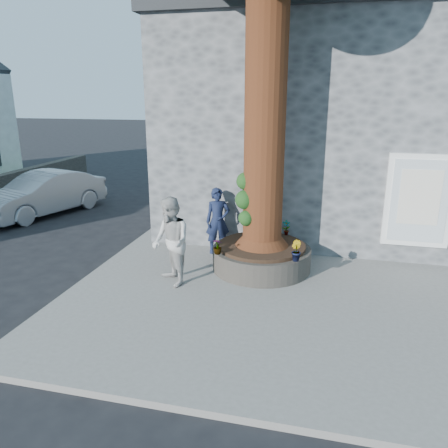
% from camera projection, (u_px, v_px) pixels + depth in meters
% --- Properties ---
extents(ground, '(120.00, 120.00, 0.00)m').
position_uv_depth(ground, '(206.00, 307.00, 8.74)').
color(ground, black).
rests_on(ground, ground).
extents(pavement, '(9.00, 8.00, 0.12)m').
position_uv_depth(pavement, '(286.00, 291.00, 9.31)').
color(pavement, slate).
rests_on(pavement, ground).
extents(yellow_line, '(0.10, 30.00, 0.01)m').
position_uv_depth(yellow_line, '(94.00, 274.00, 10.36)').
color(yellow_line, yellow).
rests_on(yellow_line, ground).
extents(stone_shop, '(10.30, 8.30, 6.30)m').
position_uv_depth(stone_shop, '(342.00, 124.00, 13.96)').
color(stone_shop, '#484A4C').
rests_on(stone_shop, ground).
extents(planter, '(2.30, 2.30, 0.60)m').
position_uv_depth(planter, '(261.00, 257.00, 10.30)').
color(planter, black).
rests_on(planter, pavement).
extents(man, '(0.73, 0.60, 1.71)m').
position_uv_depth(man, '(218.00, 221.00, 11.17)').
color(man, '#141C37').
rests_on(man, pavement).
extents(woman, '(1.16, 1.18, 1.92)m').
position_uv_depth(woman, '(171.00, 242.00, 9.26)').
color(woman, '#B2AEAA').
rests_on(woman, pavement).
extents(shopping_bag, '(0.22, 0.16, 0.28)m').
position_uv_depth(shopping_bag, '(223.00, 249.00, 11.27)').
color(shopping_bag, white).
rests_on(shopping_bag, pavement).
extents(car_silver, '(2.84, 4.76, 1.48)m').
position_uv_depth(car_silver, '(44.00, 194.00, 15.28)').
color(car_silver, '#9E9FA5').
rests_on(car_silver, ground).
extents(plant_a, '(0.23, 0.18, 0.38)m').
position_uv_depth(plant_a, '(286.00, 228.00, 10.84)').
color(plant_a, gray).
rests_on(plant_a, planter).
extents(plant_b, '(0.32, 0.33, 0.44)m').
position_uv_depth(plant_b, '(296.00, 251.00, 9.16)').
color(plant_b, gray).
rests_on(plant_b, planter).
extents(plant_c, '(0.20, 0.20, 0.34)m').
position_uv_depth(plant_c, '(218.00, 247.00, 9.56)').
color(plant_c, gray).
rests_on(plant_c, planter).
extents(plant_d, '(0.40, 0.40, 0.33)m').
position_uv_depth(plant_d, '(270.00, 227.00, 10.94)').
color(plant_d, gray).
rests_on(plant_d, planter).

